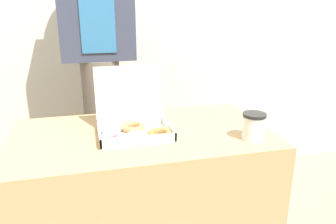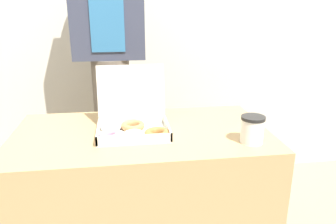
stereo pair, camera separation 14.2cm
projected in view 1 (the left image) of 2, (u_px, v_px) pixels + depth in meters
table at (144, 207)px, 1.52m from camera, size 1.10×0.60×0.75m
donut_box at (133, 125)px, 1.37m from camera, size 0.32×0.29×0.27m
coffee_cup at (254, 126)px, 1.32m from camera, size 0.09×0.09×0.11m
person_customer at (99, 50)px, 1.80m from camera, size 0.39×0.23×1.83m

